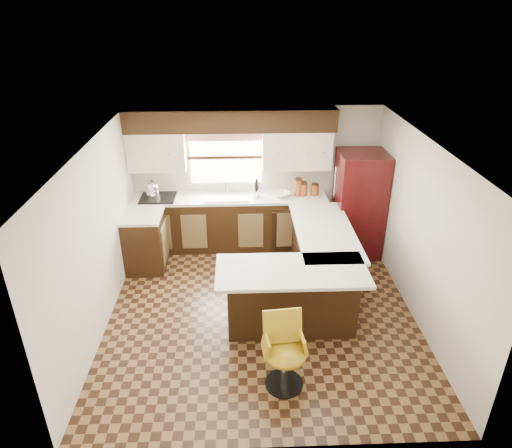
{
  "coord_description": "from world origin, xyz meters",
  "views": [
    {
      "loc": [
        -0.28,
        -5.23,
        3.97
      ],
      "look_at": [
        -0.06,
        0.45,
        1.14
      ],
      "focal_mm": 32.0,
      "sensor_mm": 36.0,
      "label": 1
    }
  ],
  "objects_px": {
    "bar_chair": "(285,354)",
    "peninsula_return": "(291,298)",
    "peninsula_long": "(319,259)",
    "refrigerator": "(359,204)"
  },
  "relations": [
    {
      "from": "refrigerator",
      "to": "peninsula_long",
      "type": "bearing_deg",
      "value": -128.61
    },
    {
      "from": "peninsula_long",
      "to": "bar_chair",
      "type": "height_order",
      "value": "peninsula_long"
    },
    {
      "from": "peninsula_long",
      "to": "bar_chair",
      "type": "xyz_separation_m",
      "value": [
        -0.71,
        -2.02,
        -0.0
      ]
    },
    {
      "from": "peninsula_long",
      "to": "peninsula_return",
      "type": "xyz_separation_m",
      "value": [
        -0.53,
        -0.97,
        0.0
      ]
    },
    {
      "from": "peninsula_long",
      "to": "peninsula_return",
      "type": "relative_size",
      "value": 1.18
    },
    {
      "from": "bar_chair",
      "to": "peninsula_return",
      "type": "bearing_deg",
      "value": 74.11
    },
    {
      "from": "peninsula_long",
      "to": "peninsula_return",
      "type": "height_order",
      "value": "same"
    },
    {
      "from": "peninsula_long",
      "to": "bar_chair",
      "type": "distance_m",
      "value": 2.14
    },
    {
      "from": "peninsula_return",
      "to": "refrigerator",
      "type": "xyz_separation_m",
      "value": [
        1.32,
        1.98,
        0.44
      ]
    },
    {
      "from": "peninsula_return",
      "to": "bar_chair",
      "type": "xyz_separation_m",
      "value": [
        -0.18,
        -1.04,
        -0.0
      ]
    }
  ]
}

